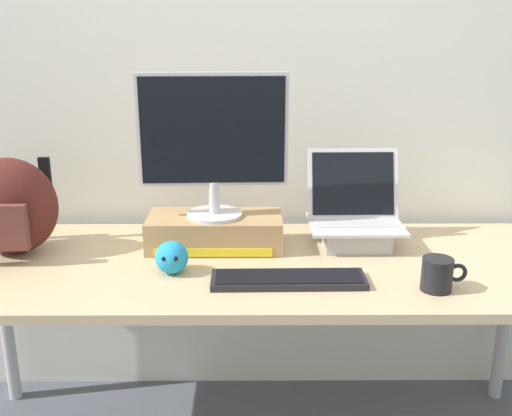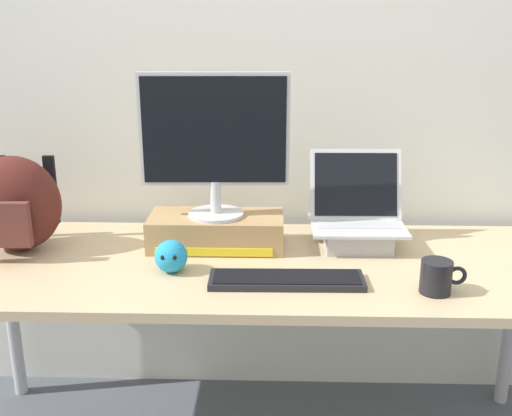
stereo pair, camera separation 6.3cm
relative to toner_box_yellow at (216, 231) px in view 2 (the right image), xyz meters
The scene contains 9 objects.
back_wall 0.64m from the toner_box_yellow, 67.76° to the left, with size 7.00×0.10×2.60m, color silver.
desk 0.22m from the toner_box_yellow, 43.35° to the right, with size 2.08×0.75×0.72m.
toner_box_yellow is the anchor object (origin of this frame).
desktop_monitor 0.31m from the toner_box_yellow, 87.31° to the right, with size 0.49×0.19×0.48m.
open_laptop 0.48m from the toner_box_yellow, ahead, with size 0.32×0.26×0.32m.
external_keyboard 0.38m from the toner_box_yellow, 52.03° to the right, with size 0.46×0.13×0.02m.
messenger_backpack 0.68m from the toner_box_yellow, behind, with size 0.31×0.26×0.32m.
coffee_mug 0.75m from the toner_box_yellow, 28.02° to the right, with size 0.13×0.09×0.10m.
plush_toy 0.25m from the toner_box_yellow, 117.91° to the right, with size 0.10×0.10×0.10m.
Camera 2 is at (0.05, -1.80, 1.47)m, focal length 42.12 mm.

